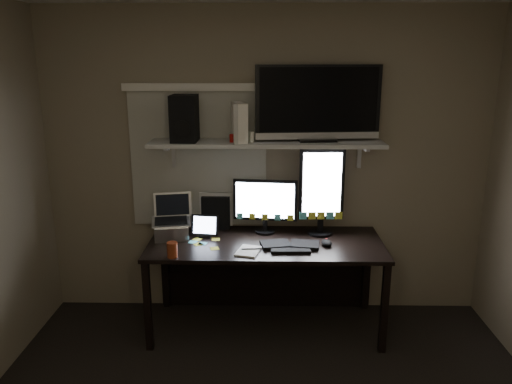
{
  "coord_description": "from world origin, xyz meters",
  "views": [
    {
      "loc": [
        -0.01,
        -2.18,
        2.11
      ],
      "look_at": [
        -0.07,
        1.25,
        1.18
      ],
      "focal_mm": 35.0,
      "sensor_mm": 36.0,
      "label": 1
    }
  ],
  "objects_px": {
    "monitor_portrait": "(321,191)",
    "game_console": "(239,122)",
    "mouse": "(327,243)",
    "cup": "(172,250)",
    "desk": "(266,257)",
    "speaker": "(184,118)",
    "tablet": "(205,226)",
    "tv": "(318,103)",
    "laptop": "(171,218)",
    "keyboard": "(290,245)",
    "monitor_landscape": "(265,206)"
  },
  "relations": [
    {
      "from": "monitor_portrait",
      "to": "game_console",
      "type": "relative_size",
      "value": 2.4
    },
    {
      "from": "mouse",
      "to": "cup",
      "type": "bearing_deg",
      "value": -178.26
    },
    {
      "from": "desk",
      "to": "speaker",
      "type": "xyz_separation_m",
      "value": [
        -0.62,
        0.06,
        1.1
      ]
    },
    {
      "from": "tablet",
      "to": "tv",
      "type": "bearing_deg",
      "value": 15.67
    },
    {
      "from": "mouse",
      "to": "tablet",
      "type": "relative_size",
      "value": 0.54
    },
    {
      "from": "speaker",
      "to": "tablet",
      "type": "bearing_deg",
      "value": -29.75
    },
    {
      "from": "tv",
      "to": "speaker",
      "type": "height_order",
      "value": "tv"
    },
    {
      "from": "mouse",
      "to": "laptop",
      "type": "distance_m",
      "value": 1.22
    },
    {
      "from": "game_console",
      "to": "speaker",
      "type": "distance_m",
      "value": 0.42
    },
    {
      "from": "keyboard",
      "to": "cup",
      "type": "distance_m",
      "value": 0.88
    },
    {
      "from": "laptop",
      "to": "tv",
      "type": "distance_m",
      "value": 1.44
    },
    {
      "from": "tablet",
      "to": "laptop",
      "type": "distance_m",
      "value": 0.27
    },
    {
      "from": "mouse",
      "to": "laptop",
      "type": "xyz_separation_m",
      "value": [
        -1.2,
        0.14,
        0.15
      ]
    },
    {
      "from": "monitor_landscape",
      "to": "tablet",
      "type": "height_order",
      "value": "monitor_landscape"
    },
    {
      "from": "monitor_portrait",
      "to": "game_console",
      "type": "xyz_separation_m",
      "value": [
        -0.64,
        -0.01,
        0.54
      ]
    },
    {
      "from": "keyboard",
      "to": "monitor_portrait",
      "type": "bearing_deg",
      "value": 47.04
    },
    {
      "from": "monitor_portrait",
      "to": "speaker",
      "type": "bearing_deg",
      "value": 178.37
    },
    {
      "from": "desk",
      "to": "tv",
      "type": "bearing_deg",
      "value": 14.11
    },
    {
      "from": "monitor_portrait",
      "to": "tablet",
      "type": "relative_size",
      "value": 3.33
    },
    {
      "from": "monitor_portrait",
      "to": "laptop",
      "type": "xyz_separation_m",
      "value": [
        -1.18,
        -0.12,
        -0.19
      ]
    },
    {
      "from": "tablet",
      "to": "cup",
      "type": "xyz_separation_m",
      "value": [
        -0.19,
        -0.41,
        -0.04
      ]
    },
    {
      "from": "monitor_landscape",
      "to": "monitor_portrait",
      "type": "relative_size",
      "value": 0.72
    },
    {
      "from": "desk",
      "to": "tv",
      "type": "xyz_separation_m",
      "value": [
        0.39,
        0.1,
        1.21
      ]
    },
    {
      "from": "mouse",
      "to": "tv",
      "type": "bearing_deg",
      "value": 93.03
    },
    {
      "from": "mouse",
      "to": "game_console",
      "type": "height_order",
      "value": "game_console"
    },
    {
      "from": "laptop",
      "to": "mouse",
      "type": "bearing_deg",
      "value": -17.8
    },
    {
      "from": "monitor_portrait",
      "to": "desk",
      "type": "bearing_deg",
      "value": -173.15
    },
    {
      "from": "tablet",
      "to": "desk",
      "type": "bearing_deg",
      "value": 10.75
    },
    {
      "from": "monitor_portrait",
      "to": "tv",
      "type": "bearing_deg",
      "value": 146.22
    },
    {
      "from": "mouse",
      "to": "tablet",
      "type": "xyz_separation_m",
      "value": [
        -0.94,
        0.16,
        0.07
      ]
    },
    {
      "from": "keyboard",
      "to": "tv",
      "type": "distance_m",
      "value": 1.09
    },
    {
      "from": "laptop",
      "to": "tablet",
      "type": "bearing_deg",
      "value": -6.89
    },
    {
      "from": "mouse",
      "to": "game_console",
      "type": "relative_size",
      "value": 0.39
    },
    {
      "from": "laptop",
      "to": "cup",
      "type": "distance_m",
      "value": 0.41
    },
    {
      "from": "tv",
      "to": "tablet",
      "type": "bearing_deg",
      "value": -177.56
    },
    {
      "from": "tablet",
      "to": "speaker",
      "type": "relative_size",
      "value": 0.6
    },
    {
      "from": "cup",
      "to": "tv",
      "type": "distance_m",
      "value": 1.54
    },
    {
      "from": "keyboard",
      "to": "laptop",
      "type": "xyz_separation_m",
      "value": [
        -0.92,
        0.17,
        0.15
      ]
    },
    {
      "from": "monitor_landscape",
      "to": "game_console",
      "type": "relative_size",
      "value": 1.73
    },
    {
      "from": "desk",
      "to": "monitor_portrait",
      "type": "bearing_deg",
      "value": 9.05
    },
    {
      "from": "monitor_landscape",
      "to": "laptop",
      "type": "bearing_deg",
      "value": -163.71
    },
    {
      "from": "monitor_portrait",
      "to": "tablet",
      "type": "xyz_separation_m",
      "value": [
        -0.92,
        -0.1,
        -0.26
      ]
    },
    {
      "from": "desk",
      "to": "laptop",
      "type": "bearing_deg",
      "value": -176.37
    },
    {
      "from": "laptop",
      "to": "speaker",
      "type": "xyz_separation_m",
      "value": [
        0.12,
        0.11,
        0.76
      ]
    },
    {
      "from": "monitor_portrait",
      "to": "speaker",
      "type": "relative_size",
      "value": 2.01
    },
    {
      "from": "cup",
      "to": "game_console",
      "type": "height_order",
      "value": "game_console"
    },
    {
      "from": "monitor_landscape",
      "to": "cup",
      "type": "distance_m",
      "value": 0.86
    },
    {
      "from": "monitor_portrait",
      "to": "keyboard",
      "type": "height_order",
      "value": "monitor_portrait"
    },
    {
      "from": "laptop",
      "to": "cup",
      "type": "relative_size",
      "value": 2.99
    },
    {
      "from": "monitor_landscape",
      "to": "monitor_portrait",
      "type": "height_order",
      "value": "monitor_portrait"
    }
  ]
}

